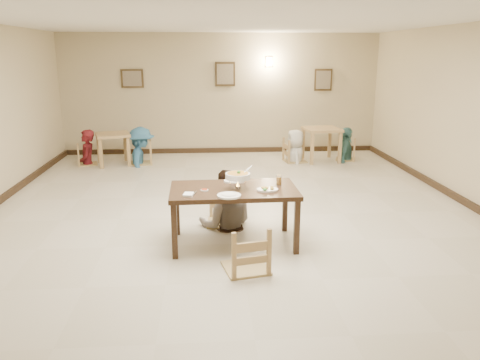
{
  "coord_description": "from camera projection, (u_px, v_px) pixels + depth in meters",
  "views": [
    {
      "loc": [
        -0.41,
        -7.0,
        2.5
      ],
      "look_at": [
        0.06,
        -0.67,
        0.78
      ],
      "focal_mm": 35.0,
      "sensor_mm": 36.0,
      "label": 1
    }
  ],
  "objects": [
    {
      "name": "bg_chair_rr",
      "position": [
        346.0,
        141.0,
        11.25
      ],
      "size": [
        0.44,
        0.44,
        0.94
      ],
      "rotation": [
        0.0,
        0.0,
        -1.9
      ],
      "color": "tan",
      "rests_on": "floor"
    },
    {
      "name": "fried_plate",
      "position": [
        267.0,
        189.0,
        6.05
      ],
      "size": [
        0.28,
        0.28,
        0.06
      ],
      "color": "white",
      "rests_on": "main_table"
    },
    {
      "name": "bg_diner_c",
      "position": [
        296.0,
        130.0,
        10.99
      ],
      "size": [
        0.5,
        0.76,
        1.53
      ],
      "primitive_type": "imported",
      "rotation": [
        0.0,
        0.0,
        4.73
      ],
      "color": "silver",
      "rests_on": "floor"
    },
    {
      "name": "rice_plate_far",
      "position": [
        235.0,
        181.0,
        6.47
      ],
      "size": [
        0.3,
        0.3,
        0.07
      ],
      "color": "white",
      "rests_on": "main_table"
    },
    {
      "name": "curry_warmer",
      "position": [
        238.0,
        176.0,
        6.1
      ],
      "size": [
        0.36,
        0.32,
        0.29
      ],
      "color": "silver",
      "rests_on": "main_table"
    },
    {
      "name": "main_table",
      "position": [
        234.0,
        194.0,
        6.18
      ],
      "size": [
        1.68,
        0.97,
        0.78
      ],
      "rotation": [
        0.0,
        0.0,
        0.02
      ],
      "color": "#382416",
      "rests_on": "floor"
    },
    {
      "name": "bg_chair_lr",
      "position": [
        141.0,
        142.0,
        10.83
      ],
      "size": [
        0.48,
        0.48,
        1.03
      ],
      "rotation": [
        0.0,
        0.0,
        -1.45
      ],
      "color": "tan",
      "rests_on": "floor"
    },
    {
      "name": "bg_table_left",
      "position": [
        113.0,
        139.0,
        10.73
      ],
      "size": [
        0.91,
        0.91,
        0.73
      ],
      "rotation": [
        0.0,
        0.0,
        0.29
      ],
      "color": "tan",
      "rests_on": "floor"
    },
    {
      "name": "bg_diner_b",
      "position": [
        140.0,
        127.0,
        10.73
      ],
      "size": [
        0.73,
        1.16,
        1.73
      ],
      "primitive_type": "imported",
      "rotation": [
        0.0,
        0.0,
        1.65
      ],
      "color": "teal",
      "rests_on": "floor"
    },
    {
      "name": "chair_near",
      "position": [
        246.0,
        227.0,
        5.46
      ],
      "size": [
        0.51,
        0.51,
        1.08
      ],
      "rotation": [
        0.0,
        0.0,
        3.35
      ],
      "color": "tan",
      "rests_on": "floor"
    },
    {
      "name": "baseboard_right",
      "position": [
        474.0,
        207.0,
        7.69
      ],
      "size": [
        0.06,
        10.0,
        0.12
      ],
      "primitive_type": "cube",
      "color": "black",
      "rests_on": "floor"
    },
    {
      "name": "bg_chair_ll",
      "position": [
        86.0,
        146.0,
        10.77
      ],
      "size": [
        0.42,
        0.42,
        0.9
      ],
      "rotation": [
        0.0,
        0.0,
        1.83
      ],
      "color": "tan",
      "rests_on": "floor"
    },
    {
      "name": "picture_a",
      "position": [
        132.0,
        79.0,
        11.54
      ],
      "size": [
        0.55,
        0.04,
        0.45
      ],
      "color": "#382916",
      "rests_on": "wall_back"
    },
    {
      "name": "chair_far",
      "position": [
        224.0,
        190.0,
        6.98
      ],
      "size": [
        0.49,
        0.49,
        1.05
      ],
      "rotation": [
        0.0,
        0.0,
        -0.06
      ],
      "color": "tan",
      "rests_on": "floor"
    },
    {
      "name": "napkin_cutlery",
      "position": [
        189.0,
        195.0,
        5.84
      ],
      "size": [
        0.17,
        0.24,
        0.03
      ],
      "color": "white",
      "rests_on": "main_table"
    },
    {
      "name": "picture_b",
      "position": [
        225.0,
        74.0,
        11.68
      ],
      "size": [
        0.5,
        0.04,
        0.6
      ],
      "color": "#382916",
      "rests_on": "wall_back"
    },
    {
      "name": "bg_chair_rl",
      "position": [
        295.0,
        140.0,
        11.05
      ],
      "size": [
        0.49,
        0.49,
        1.05
      ],
      "rotation": [
        0.0,
        0.0,
        1.73
      ],
      "color": "tan",
      "rests_on": "floor"
    },
    {
      "name": "chili_dish",
      "position": [
        204.0,
        190.0,
        6.05
      ],
      "size": [
        0.1,
        0.1,
        0.02
      ],
      "color": "white",
      "rests_on": "main_table"
    },
    {
      "name": "wall_sconce",
      "position": [
        269.0,
        62.0,
        11.68
      ],
      "size": [
        0.16,
        0.05,
        0.22
      ],
      "primitive_type": "cube",
      "color": "#FFD88C",
      "rests_on": "wall_back"
    },
    {
      "name": "floor",
      "position": [
        233.0,
        216.0,
        7.42
      ],
      "size": [
        10.0,
        10.0,
        0.0
      ],
      "primitive_type": "plane",
      "color": "beige",
      "rests_on": "ground"
    },
    {
      "name": "ceiling",
      "position": [
        232.0,
        17.0,
        6.64
      ],
      "size": [
        10.0,
        10.0,
        0.0
      ],
      "primitive_type": "plane",
      "color": "silver",
      "rests_on": "wall_back"
    },
    {
      "name": "baseboard_back",
      "position": [
        222.0,
        150.0,
        12.19
      ],
      "size": [
        8.0,
        0.06,
        0.12
      ],
      "primitive_type": "cube",
      "color": "black",
      "rests_on": "floor"
    },
    {
      "name": "bg_diner_a",
      "position": [
        85.0,
        130.0,
        10.67
      ],
      "size": [
        0.48,
        0.65,
        1.63
      ],
      "primitive_type": "imported",
      "rotation": [
        0.0,
        0.0,
        4.88
      ],
      "color": "#581218",
      "rests_on": "floor"
    },
    {
      "name": "rice_plate_near",
      "position": [
        229.0,
        195.0,
        5.8
      ],
      "size": [
        0.3,
        0.3,
        0.07
      ],
      "color": "white",
      "rests_on": "main_table"
    },
    {
      "name": "bg_diner_d",
      "position": [
        347.0,
        127.0,
        11.16
      ],
      "size": [
        0.71,
        1.01,
        1.59
      ],
      "primitive_type": "imported",
      "rotation": [
        0.0,
        0.0,
        1.18
      ],
      "color": "teal",
      "rests_on": "floor"
    },
    {
      "name": "main_diner",
      "position": [
        226.0,
        170.0,
        6.79
      ],
      "size": [
        0.88,
        0.71,
        1.73
      ],
      "primitive_type": "imported",
      "rotation": [
        0.0,
        0.0,
        3.08
      ],
      "color": "gray",
      "rests_on": "floor"
    },
    {
      "name": "wall_front",
      "position": [
        294.0,
        271.0,
        2.22
      ],
      "size": [
        10.0,
        0.0,
        10.0
      ],
      "primitive_type": "plane",
      "rotation": [
        -1.57,
        0.0,
        0.0
      ],
      "color": "#BFAE89",
      "rests_on": "floor"
    },
    {
      "name": "picture_c",
      "position": [
        323.0,
        80.0,
        11.89
      ],
      "size": [
        0.45,
        0.04,
        0.55
      ],
      "color": "#382916",
      "rests_on": "wall_back"
    },
    {
      "name": "wall_back",
      "position": [
        221.0,
        94.0,
        11.84
      ],
      "size": [
        10.0,
        0.0,
        10.0
      ],
      "primitive_type": "plane",
      "rotation": [
        1.57,
        0.0,
        0.0
      ],
      "color": "#BFAE89",
      "rests_on": "floor"
    },
    {
      "name": "drink_glass",
      "position": [
        279.0,
        180.0,
        6.31
      ],
      "size": [
        0.07,
        0.07,
        0.14
      ],
      "color": "white",
      "rests_on": "main_table"
    },
    {
      "name": "bg_table_right",
      "position": [
        322.0,
        134.0,
        11.08
      ],
      "size": [
        0.88,
        0.88,
        0.8
      ],
      "rotation": [
        0.0,
        0.0,
        0.1
      ],
      "color": "tan",
      "rests_on": "floor"
    }
  ]
}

